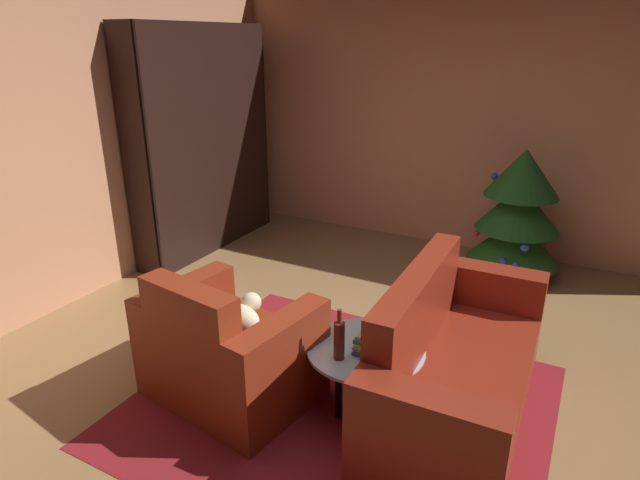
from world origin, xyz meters
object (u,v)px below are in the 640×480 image
Objects in this scene: bookshelf_unit at (212,143)px; bottle_on_table at (339,339)px; couch_red at (453,371)px; book_stack_on_table at (371,346)px; coffee_table at (365,353)px; armchair_red at (228,352)px; decorated_tree at (518,212)px.

bookshelf_unit reaches higher than bottle_on_table.
book_stack_on_table is at bearing -153.32° from couch_red.
bookshelf_unit is at bearing 144.27° from coffee_table.
coffee_table is (0.80, 0.30, 0.07)m from armchair_red.
decorated_tree is (0.56, 2.63, 0.09)m from bottle_on_table.
bottle_on_table is at bearing -119.11° from coffee_table.
bookshelf_unit is 3.58m from couch_red.
bookshelf_unit reaches higher than armchair_red.
couch_red is at bearing 18.79° from coffee_table.
decorated_tree is (0.47, 2.46, 0.25)m from coffee_table.
armchair_red is at bearing -164.07° from book_stack_on_table.
book_stack_on_table is 0.65× the size of bottle_on_table.
bottle_on_table is (-0.15, -0.12, 0.06)m from book_stack_on_table.
couch_red is 0.51m from book_stack_on_table.
couch_red is at bearing -89.51° from decorated_tree.
armchair_red is at bearing -50.47° from bookshelf_unit.
bottle_on_table is 2.69m from decorated_tree.
coffee_table is at bearing -100.82° from decorated_tree.
book_stack_on_table is (0.86, 0.24, 0.16)m from armchair_red.
couch_red is at bearing 29.93° from bottle_on_table.
couch_red reaches higher than armchair_red.
book_stack_on_table is at bearing 15.93° from armchair_red.
armchair_red is at bearing -169.85° from bottle_on_table.
book_stack_on_table is (-0.43, -0.22, 0.17)m from couch_red.
book_stack_on_table is (2.63, -1.90, -0.63)m from bookshelf_unit.
bottle_on_table is (0.71, 0.13, 0.23)m from armchair_red.
armchair_red reaches higher than bottle_on_table.
bottle_on_table is at bearing -39.19° from bookshelf_unit.
decorated_tree is at bearing 79.18° from coffee_table.
coffee_table is (2.57, -1.85, -0.73)m from bookshelf_unit.
coffee_table is at bearing -161.21° from couch_red.
book_stack_on_table is 0.17× the size of decorated_tree.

